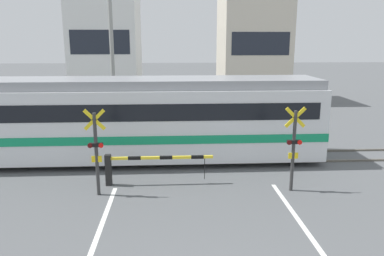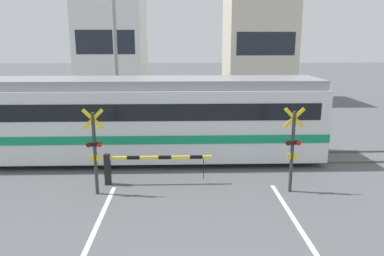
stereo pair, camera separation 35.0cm
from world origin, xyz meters
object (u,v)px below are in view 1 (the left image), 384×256
Objects in this scene: crossing_barrier_far at (228,125)px; crossing_signal_right at (294,146)px; commuter_train at (71,118)px; pedestrian at (197,114)px; crossing_barrier_near at (136,164)px; crossing_signal_left at (96,149)px.

crossing_signal_right reaches higher than crossing_barrier_far.
pedestrian is (5.49, 5.33, -0.91)m from commuter_train.
pedestrian reaches higher than crossing_barrier_far.
crossing_barrier_near is at bearing -124.73° from crossing_barrier_far.
commuter_train is at bearing 155.86° from crossing_signal_right.
crossing_signal_right is at bearing -74.45° from pedestrian.
crossing_barrier_far is at bearing -59.19° from pedestrian.
crossing_signal_left is (-5.16, -6.64, 0.80)m from crossing_barrier_far.
crossing_barrier_near is 2.34× the size of pedestrian.
crossing_barrier_near is (2.80, -2.75, -1.06)m from commuter_train.
crossing_barrier_far is 2.64m from pedestrian.
crossing_signal_right reaches higher than crossing_barrier_near.
commuter_train reaches higher than pedestrian.
commuter_train is at bearing 135.51° from crossing_barrier_near.
crossing_barrier_far is (4.04, 5.82, 0.00)m from crossing_barrier_near.
commuter_train is 4.07m from crossing_barrier_near.
crossing_barrier_near is 1.31× the size of crossing_signal_left.
commuter_train reaches higher than crossing_barrier_near.
crossing_signal_left and crossing_signal_right have the same top height.
crossing_signal_left is 1.00× the size of crossing_signal_right.
commuter_train reaches higher than crossing_signal_right.
pedestrian reaches higher than crossing_barrier_near.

